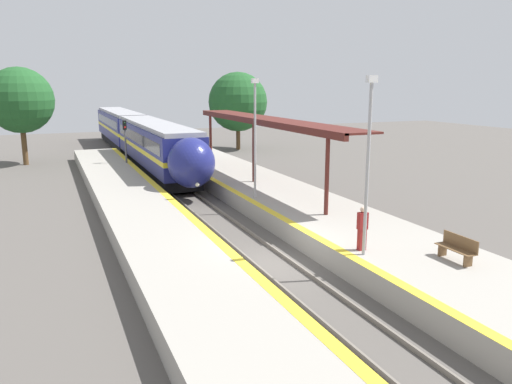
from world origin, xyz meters
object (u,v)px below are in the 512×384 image
object	(u,v)px
train	(137,135)
railway_signal	(125,141)
platform_bench	(457,248)
lamppost_near	(368,157)
lamppost_mid	(255,132)
person_waiting	(362,228)

from	to	relation	value
train	railway_signal	distance (m)	7.81
platform_bench	train	bearing A→B (deg)	98.25
lamppost_near	train	bearing A→B (deg)	94.24
train	lamppost_near	size ratio (longest dim) A/B	6.43
platform_bench	lamppost_mid	world-z (taller)	lamppost_mid
person_waiting	platform_bench	bearing A→B (deg)	-43.46
person_waiting	railway_signal	distance (m)	24.98
platform_bench	person_waiting	size ratio (longest dim) A/B	0.95
platform_bench	railway_signal	distance (m)	27.69
platform_bench	lamppost_near	size ratio (longest dim) A/B	0.25
platform_bench	lamppost_mid	size ratio (longest dim) A/B	0.25
lamppost_near	lamppost_mid	xyz separation A→B (m)	(0.00, 10.03, 0.00)
train	lamppost_mid	xyz separation A→B (m)	(2.40, -22.43, 2.13)
lamppost_near	lamppost_mid	bearing A→B (deg)	90.00
person_waiting	lamppost_near	world-z (taller)	lamppost_near
person_waiting	railway_signal	world-z (taller)	railway_signal
platform_bench	railway_signal	bearing A→B (deg)	104.87
lamppost_mid	lamppost_near	bearing A→B (deg)	-90.00
platform_bench	railway_signal	size ratio (longest dim) A/B	0.38
lamppost_near	platform_bench	bearing A→B (deg)	-34.81
platform_bench	lamppost_near	bearing A→B (deg)	145.19
person_waiting	lamppost_mid	bearing A→B (deg)	91.27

